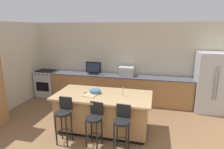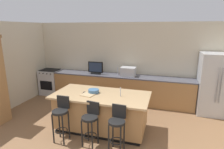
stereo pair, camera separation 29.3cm
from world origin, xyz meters
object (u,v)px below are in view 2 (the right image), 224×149
refrigerator (215,84)px  range_oven (51,82)px  cutting_board (88,95)px  kitchen_island (101,111)px  bar_stool_center (91,121)px  tv_monitor (96,68)px  fruit_bowl (94,91)px  microwave (128,72)px  bar_stool_right (117,125)px  bar_stool_left (61,115)px  cell_phone (84,93)px

refrigerator → range_oven: 5.55m
cutting_board → kitchen_island: bearing=26.1°
kitchen_island → bar_stool_center: 0.68m
refrigerator → tv_monitor: 3.69m
range_oven → fruit_bowl: bearing=-36.2°
kitchen_island → range_oven: (-2.71, 1.87, 0.00)m
fruit_bowl → cutting_board: fruit_bowl is taller
cutting_board → refrigerator: bearing=31.8°
range_oven → microwave: size_ratio=1.97×
range_oven → cutting_board: bearing=-39.6°
range_oven → fruit_bowl: fruit_bowl is taller
refrigerator → tv_monitor: refrigerator is taller
range_oven → bar_stool_right: 4.19m
bar_stool_left → bar_stool_right: (1.27, -0.01, -0.03)m
kitchen_island → bar_stool_left: size_ratio=2.26×
tv_monitor → bar_stool_center: 2.69m
tv_monitor → bar_stool_right: (1.45, -2.53, -0.54)m
bar_stool_right → fruit_bowl: size_ratio=3.69×
refrigerator → bar_stool_right: 3.36m
refrigerator → microwave: refrigerator is taller
refrigerator → cutting_board: 3.65m
bar_stool_center → fruit_bowl: (-0.21, 0.71, 0.40)m
range_oven → tv_monitor: size_ratio=1.82×
cutting_board → fruit_bowl: bearing=67.8°
refrigerator → microwave: size_ratio=3.71×
bar_stool_center → cell_phone: size_ratio=6.32×
microwave → refrigerator: bearing=-1.9°
fruit_bowl → bar_stool_right: bearing=-43.0°
cell_phone → bar_stool_left: bearing=-116.3°
microwave → kitchen_island: bearing=-98.0°
refrigerator → microwave: bearing=178.1°
range_oven → cell_phone: bearing=-39.7°
refrigerator → cutting_board: refrigerator is taller
cell_phone → cutting_board: size_ratio=0.51×
range_oven → tv_monitor: tv_monitor is taller
refrigerator → cell_phone: bearing=-150.7°
refrigerator → kitchen_island: bearing=-147.7°
kitchen_island → refrigerator: 3.37m
kitchen_island → microwave: size_ratio=4.77×
kitchen_island → refrigerator: (2.83, 1.79, 0.42)m
kitchen_island → cutting_board: bearing=-153.9°
bar_stool_left → cell_phone: bar_stool_left is taller
bar_stool_right → cell_phone: 1.26m
microwave → cell_phone: size_ratio=3.20×
fruit_bowl → cutting_board: bearing=-112.2°
bar_stool_center → bar_stool_right: bearing=4.1°
kitchen_island → bar_stool_left: bar_stool_left is taller
refrigerator → cell_phone: (-3.24, -1.82, 0.03)m
fruit_bowl → range_oven: bearing=143.8°
refrigerator → bar_stool_right: (-2.23, -2.49, -0.31)m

